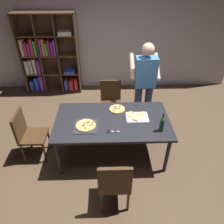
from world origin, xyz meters
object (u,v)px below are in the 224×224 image
chair_far_side (111,99)px  person_serving_pizza (145,83)px  bookshelf (49,57)px  pepperoni_pizza_on_tray (86,126)px  second_pizza_plain (117,109)px  chair_near_camera (115,182)px  kitchen_scissors (111,131)px  dining_table (112,123)px  chair_left_end (28,133)px  wine_bottle (162,124)px

chair_far_side → person_serving_pizza: person_serving_pizza is taller
bookshelf → pepperoni_pizza_on_tray: bearing=-66.5°
pepperoni_pizza_on_tray → second_pizza_plain: size_ratio=1.38×
chair_near_camera → second_pizza_plain: chair_near_camera is taller
pepperoni_pizza_on_tray → kitchen_scissors: pepperoni_pizza_on_tray is taller
bookshelf → dining_table: bearing=-57.5°
bookshelf → second_pizza_plain: (1.61, -2.09, -0.14)m
chair_left_end → kitchen_scissors: 1.43m
person_serving_pizza → wine_bottle: 1.08m
chair_left_end → pepperoni_pizza_on_tray: 1.04m
dining_table → chair_far_side: bearing=90.0°
bookshelf → wine_bottle: bearing=-49.8°
person_serving_pizza → kitchen_scissors: bearing=-121.5°
chair_far_side → chair_left_end: bearing=-144.6°
chair_left_end → bookshelf: 2.42m
bookshelf → pepperoni_pizza_on_tray: (1.10, -2.53, -0.14)m
pepperoni_pizza_on_tray → kitchen_scissors: bearing=-19.7°
bookshelf → person_serving_pizza: 2.68m
pepperoni_pizza_on_tray → second_pizza_plain: pepperoni_pizza_on_tray is taller
chair_near_camera → wine_bottle: bearing=44.7°
dining_table → wine_bottle: wine_bottle is taller
chair_left_end → second_pizza_plain: (1.51, 0.29, 0.25)m
chair_near_camera → second_pizza_plain: size_ratio=3.35×
wine_bottle → kitchen_scissors: wine_bottle is taller
chair_far_side → pepperoni_pizza_on_tray: (-0.42, -1.16, 0.25)m
chair_near_camera → kitchen_scissors: chair_near_camera is taller
kitchen_scissors → wine_bottle: bearing=0.6°
chair_near_camera → bookshelf: bearing=114.1°
second_pizza_plain → kitchen_scissors: bearing=-102.1°
bookshelf → second_pizza_plain: size_ratio=7.25×
chair_left_end → second_pizza_plain: 1.56m
dining_table → kitchen_scissors: bearing=-96.1°
dining_table → pepperoni_pizza_on_tray: (-0.42, -0.15, 0.08)m
chair_near_camera → bookshelf: 3.73m
chair_near_camera → pepperoni_pizza_on_tray: chair_near_camera is taller
chair_near_camera → bookshelf: (-1.52, 3.39, 0.39)m
person_serving_pizza → second_pizza_plain: bearing=-137.3°
chair_far_side → pepperoni_pizza_on_tray: chair_far_side is taller
chair_far_side → chair_left_end: size_ratio=1.00×
chair_far_side → person_serving_pizza: (0.63, -0.22, 0.49)m
person_serving_pizza → second_pizza_plain: 0.77m
chair_far_side → second_pizza_plain: size_ratio=3.35×
chair_left_end → kitchen_scissors: chair_left_end is taller
chair_far_side → wine_bottle: wine_bottle is taller
chair_near_camera → second_pizza_plain: 1.32m
chair_left_end → wine_bottle: bearing=-7.5°
pepperoni_pizza_on_tray → second_pizza_plain: bearing=41.0°
bookshelf → person_serving_pizza: bookshelf is taller
chair_far_side → bookshelf: size_ratio=0.46×
dining_table → pepperoni_pizza_on_tray: 0.45m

